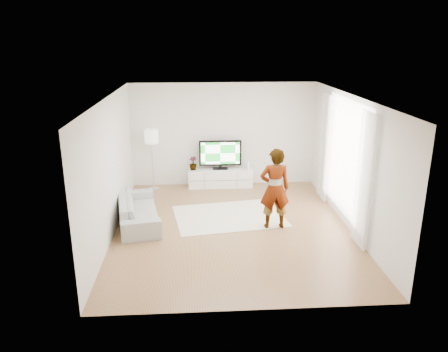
{
  "coord_description": "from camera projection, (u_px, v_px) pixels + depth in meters",
  "views": [
    {
      "loc": [
        -0.75,
        -8.62,
        3.94
      ],
      "look_at": [
        -0.15,
        0.4,
        1.05
      ],
      "focal_mm": 35.0,
      "sensor_mm": 36.0,
      "label": 1
    }
  ],
  "objects": [
    {
      "name": "potted_plant",
      "position": [
        193.0,
        163.0,
        11.81
      ],
      "size": [
        0.27,
        0.27,
        0.37
      ],
      "primitive_type": "imported",
      "rotation": [
        0.0,
        0.0,
        -0.38
      ],
      "color": "#3F7238",
      "rests_on": "media_console"
    },
    {
      "name": "floor_lamp",
      "position": [
        151.0,
        139.0,
        11.44
      ],
      "size": [
        0.36,
        0.36,
        1.63
      ],
      "color": "silver",
      "rests_on": "floor"
    },
    {
      "name": "floor",
      "position": [
        232.0,
        228.0,
        9.44
      ],
      "size": [
        6.0,
        6.0,
        0.0
      ],
      "primitive_type": "plane",
      "color": "#A87E4C",
      "rests_on": "ground"
    },
    {
      "name": "curtain_far",
      "position": [
        325.0,
        147.0,
        10.7
      ],
      "size": [
        0.04,
        0.7,
        2.6
      ],
      "primitive_type": "cube",
      "color": "white",
      "rests_on": "floor"
    },
    {
      "name": "player",
      "position": [
        275.0,
        189.0,
        9.2
      ],
      "size": [
        0.64,
        0.43,
        1.75
      ],
      "primitive_type": "imported",
      "rotation": [
        0.0,
        0.0,
        3.16
      ],
      "color": "#334772",
      "rests_on": "rug"
    },
    {
      "name": "wall_right",
      "position": [
        351.0,
        163.0,
        9.17
      ],
      "size": [
        0.02,
        6.0,
        2.8
      ],
      "primitive_type": "cube",
      "color": "silver",
      "rests_on": "floor"
    },
    {
      "name": "curtain_near",
      "position": [
        364.0,
        181.0,
        8.23
      ],
      "size": [
        0.04,
        0.7,
        2.6
      ],
      "primitive_type": "cube",
      "color": "white",
      "rests_on": "floor"
    },
    {
      "name": "window",
      "position": [
        346.0,
        157.0,
        9.44
      ],
      "size": [
        0.01,
        2.6,
        2.5
      ],
      "primitive_type": "cube",
      "color": "white",
      "rests_on": "wall_right"
    },
    {
      "name": "wall_front",
      "position": [
        251.0,
        225.0,
        6.16
      ],
      "size": [
        5.0,
        0.02,
        2.8
      ],
      "primitive_type": "cube",
      "color": "silver",
      "rests_on": "floor"
    },
    {
      "name": "wall_back",
      "position": [
        223.0,
        135.0,
        11.86
      ],
      "size": [
        5.0,
        0.02,
        2.8
      ],
      "primitive_type": "cube",
      "color": "silver",
      "rests_on": "floor"
    },
    {
      "name": "media_console",
      "position": [
        220.0,
        178.0,
        11.99
      ],
      "size": [
        1.74,
        0.5,
        0.49
      ],
      "color": "white",
      "rests_on": "floor"
    },
    {
      "name": "television",
      "position": [
        220.0,
        154.0,
        11.81
      ],
      "size": [
        1.15,
        0.23,
        0.8
      ],
      "color": "black",
      "rests_on": "media_console"
    },
    {
      "name": "ceiling",
      "position": [
        233.0,
        97.0,
        8.59
      ],
      "size": [
        6.0,
        6.0,
        0.0
      ],
      "primitive_type": "plane",
      "color": "white",
      "rests_on": "wall_back"
    },
    {
      "name": "wall_left",
      "position": [
        110.0,
        168.0,
        8.86
      ],
      "size": [
        0.02,
        6.0,
        2.8
      ],
      "primitive_type": "cube",
      "color": "silver",
      "rests_on": "floor"
    },
    {
      "name": "game_console",
      "position": [
        248.0,
        164.0,
        11.92
      ],
      "size": [
        0.06,
        0.18,
        0.25
      ],
      "rotation": [
        0.0,
        0.0,
        -0.01
      ],
      "color": "white",
      "rests_on": "media_console"
    },
    {
      "name": "rug",
      "position": [
        229.0,
        216.0,
        10.04
      ],
      "size": [
        2.66,
        2.09,
        0.01
      ],
      "primitive_type": "cube",
      "rotation": [
        0.0,
        0.0,
        0.15
      ],
      "color": "white",
      "rests_on": "floor"
    },
    {
      "name": "sofa",
      "position": [
        138.0,
        210.0,
        9.62
      ],
      "size": [
        1.18,
        2.19,
        0.61
      ],
      "primitive_type": "imported",
      "rotation": [
        0.0,
        0.0,
        1.75
      ],
      "color": "#ABABA7",
      "rests_on": "floor"
    }
  ]
}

